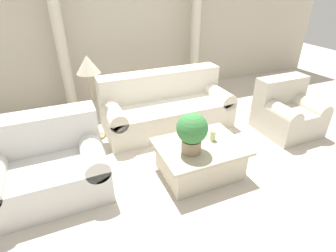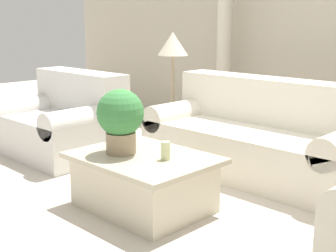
# 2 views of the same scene
# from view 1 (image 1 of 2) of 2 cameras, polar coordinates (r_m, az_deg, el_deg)

# --- Properties ---
(ground_plane) EXTENTS (16.00, 16.00, 0.00)m
(ground_plane) POSITION_cam_1_polar(r_m,az_deg,el_deg) (3.96, 3.52, -6.08)
(ground_plane) COLOR beige
(wall_back) EXTENTS (10.00, 0.06, 3.20)m
(wall_back) POSITION_cam_1_polar(r_m,az_deg,el_deg) (5.74, -8.55, 22.15)
(wall_back) COLOR beige
(wall_back) RESTS_ON ground_plane
(sofa_long) EXTENTS (2.17, 0.98, 0.91)m
(sofa_long) POSITION_cam_1_polar(r_m,az_deg,el_deg) (4.57, -0.49, 4.38)
(sofa_long) COLOR beige
(sofa_long) RESTS_ON ground_plane
(loveseat) EXTENTS (1.33, 0.98, 0.91)m
(loveseat) POSITION_cam_1_polar(r_m,az_deg,el_deg) (3.47, -24.85, -7.50)
(loveseat) COLOR silver
(loveseat) RESTS_ON ground_plane
(coffee_table) EXTENTS (1.10, 0.83, 0.44)m
(coffee_table) POSITION_cam_1_polar(r_m,az_deg,el_deg) (3.49, 6.88, -7.10)
(coffee_table) COLOR beige
(coffee_table) RESTS_ON ground_plane
(potted_plant) EXTENTS (0.37, 0.37, 0.52)m
(potted_plant) POSITION_cam_1_polar(r_m,az_deg,el_deg) (3.08, 5.25, -1.10)
(potted_plant) COLOR #937F60
(potted_plant) RESTS_ON coffee_table
(pillar_candle) EXTENTS (0.07, 0.07, 0.14)m
(pillar_candle) POSITION_cam_1_polar(r_m,az_deg,el_deg) (3.46, 9.74, -2.05)
(pillar_candle) COLOR beige
(pillar_candle) RESTS_ON coffee_table
(floor_lamp) EXTENTS (0.34, 0.34, 1.35)m
(floor_lamp) POSITION_cam_1_polar(r_m,az_deg,el_deg) (4.05, -16.96, 11.57)
(floor_lamp) COLOR gray
(floor_lamp) RESTS_ON ground_plane
(column_left) EXTENTS (0.28, 0.28, 2.50)m
(column_left) POSITION_cam_1_polar(r_m,az_deg,el_deg) (5.25, -22.22, 16.17)
(column_left) COLOR beige
(column_left) RESTS_ON ground_plane
(column_right) EXTENTS (0.28, 0.28, 2.50)m
(column_right) POSITION_cam_1_polar(r_m,az_deg,el_deg) (5.97, 5.97, 19.41)
(column_right) COLOR beige
(column_right) RESTS_ON ground_plane
(armchair) EXTENTS (0.89, 0.86, 0.88)m
(armchair) POSITION_cam_1_polar(r_m,az_deg,el_deg) (4.84, 24.49, 3.05)
(armchair) COLOR beige
(armchair) RESTS_ON ground_plane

